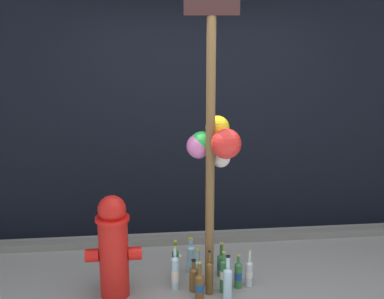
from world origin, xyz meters
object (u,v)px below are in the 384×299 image
at_px(bottle_5, 199,286).
at_px(bottle_7, 228,282).
at_px(bottle_0, 209,277).
at_px(bottle_6, 238,274).
at_px(bottle_2, 198,270).
at_px(bottle_11, 175,265).
at_px(bottle_3, 175,273).
at_px(bottle_8, 191,257).
at_px(fire_hydrant, 113,246).
at_px(bottle_4, 223,275).
at_px(memorial_post, 214,124).
at_px(bottle_10, 249,273).
at_px(bottle_1, 194,278).
at_px(bottle_9, 221,264).

height_order(bottle_5, bottle_7, bottle_7).
distance_m(bottle_0, bottle_7, 0.17).
distance_m(bottle_5, bottle_6, 0.40).
height_order(bottle_2, bottle_11, bottle_11).
relative_size(bottle_3, bottle_8, 1.17).
relative_size(bottle_3, bottle_6, 1.28).
distance_m(bottle_2, bottle_7, 0.37).
relative_size(fire_hydrant, bottle_5, 2.61).
xyz_separation_m(bottle_0, bottle_4, (0.13, 0.02, 0.00)).
relative_size(memorial_post, fire_hydrant, 2.99).
relative_size(memorial_post, bottle_5, 7.80).
bearing_deg(fire_hydrant, bottle_10, 1.18).
xyz_separation_m(bottle_5, bottle_6, (0.37, 0.15, 0.00)).
bearing_deg(bottle_1, bottle_6, 2.10).
bearing_deg(bottle_7, bottle_0, 145.45).
height_order(memorial_post, bottle_2, memorial_post).
bearing_deg(bottle_0, memorial_post, 71.17).
relative_size(bottle_2, bottle_9, 0.99).
distance_m(fire_hydrant, bottle_9, 1.06).
xyz_separation_m(bottle_3, bottle_9, (0.45, 0.19, -0.04)).
relative_size(bottle_7, bottle_11, 1.01).
xyz_separation_m(bottle_3, bottle_10, (0.66, -0.02, -0.03)).
height_order(fire_hydrant, bottle_7, fire_hydrant).
distance_m(bottle_1, bottle_9, 0.38).
relative_size(bottle_0, bottle_9, 1.22).
distance_m(fire_hydrant, bottle_1, 0.76).
xyz_separation_m(bottle_6, bottle_11, (-0.55, 0.18, 0.03)).
xyz_separation_m(bottle_0, bottle_9, (0.16, 0.31, -0.04)).
distance_m(bottle_2, bottle_8, 0.22).
distance_m(bottle_0, bottle_9, 0.35).
bearing_deg(bottle_3, fire_hydrant, -175.32).
xyz_separation_m(bottle_3, bottle_8, (0.17, 0.29, -0.01)).
bearing_deg(bottle_6, bottle_9, 116.61).
xyz_separation_m(bottle_4, bottle_6, (0.14, 0.06, -0.04)).
bearing_deg(bottle_11, bottle_7, -40.46).
relative_size(bottle_1, bottle_5, 0.86).
bearing_deg(bottle_6, bottle_1, -177.90).
bearing_deg(bottle_1, bottle_8, 88.02).
bearing_deg(bottle_6, bottle_5, -157.28).
bearing_deg(bottle_1, bottle_3, 161.25).
distance_m(bottle_7, bottle_8, 0.57).
bearing_deg(bottle_1, bottle_9, 40.33).
distance_m(bottle_1, bottle_3, 0.17).
xyz_separation_m(bottle_0, bottle_2, (-0.08, 0.19, -0.04)).
bearing_deg(bottle_10, bottle_5, -159.65).
height_order(bottle_4, bottle_6, bottle_4).
bearing_deg(bottle_8, bottle_6, -40.44).
distance_m(bottle_6, bottle_8, 0.51).
xyz_separation_m(bottle_4, bottle_7, (0.02, -0.12, -0.00)).
xyz_separation_m(memorial_post, bottle_8, (-0.17, 0.25, -1.33)).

